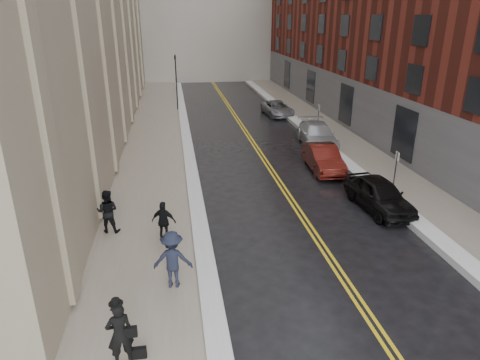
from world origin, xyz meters
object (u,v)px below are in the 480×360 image
object	(u,v)px
car_black	(379,194)
pedestrian_c	(164,221)
car_silver_near	(317,135)
pedestrian_main	(120,334)
pedestrian_b	(173,259)
car_maroon	(323,158)
car_silver_far	(277,108)
pedestrian_a	(108,211)

from	to	relation	value
car_black	pedestrian_c	size ratio (longest dim) A/B	2.64
car_silver_near	pedestrian_main	bearing A→B (deg)	-115.05
pedestrian_c	pedestrian_b	bearing A→B (deg)	113.54
car_maroon	car_silver_far	world-z (taller)	car_maroon
pedestrian_main	pedestrian_c	xyz separation A→B (m)	(1.05, 6.38, -0.09)
car_silver_far	car_silver_near	bearing A→B (deg)	-91.83
car_maroon	car_silver_near	xyz separation A→B (m)	(1.29, 4.91, 0.04)
pedestrian_a	car_maroon	bearing A→B (deg)	-141.72
car_maroon	car_silver_far	bearing A→B (deg)	89.92
pedestrian_main	pedestrian_c	world-z (taller)	pedestrian_main
car_silver_near	pedestrian_main	size ratio (longest dim) A/B	2.91
pedestrian_a	pedestrian_main	bearing A→B (deg)	109.14
car_silver_far	pedestrian_b	xyz separation A→B (m)	(-9.67, -25.27, 0.51)
pedestrian_main	pedestrian_c	bearing A→B (deg)	-116.31
car_silver_far	pedestrian_a	xyz separation A→B (m)	(-12.28, -21.00, 0.44)
car_black	pedestrian_c	xyz separation A→B (m)	(-9.92, -1.72, 0.23)
car_silver_near	car_silver_far	distance (m)	9.89
pedestrian_c	pedestrian_main	bearing A→B (deg)	98.49
pedestrian_a	pedestrian_c	world-z (taller)	pedestrian_a
pedestrian_b	pedestrian_main	bearing A→B (deg)	74.24
car_black	car_silver_near	distance (m)	10.54
car_silver_near	pedestrian_b	world-z (taller)	pedestrian_b
car_silver_far	car_maroon	bearing A→B (deg)	-97.69
car_maroon	car_silver_far	size ratio (longest dim) A/B	0.99
car_maroon	pedestrian_c	size ratio (longest dim) A/B	2.71
car_silver_near	pedestrian_main	world-z (taller)	pedestrian_main
car_maroon	pedestrian_a	distance (m)	13.02
pedestrian_b	pedestrian_c	bearing A→B (deg)	-77.21
car_silver_far	pedestrian_a	size ratio (longest dim) A/B	2.48
car_maroon	pedestrian_main	size ratio (longest dim) A/B	2.44
car_maroon	car_silver_near	distance (m)	5.07
pedestrian_main	pedestrian_a	size ratio (longest dim) A/B	1.01
car_silver_near	pedestrian_main	distance (m)	21.89
pedestrian_main	pedestrian_b	xyz separation A→B (m)	(1.37, 3.24, 0.07)
car_silver_near	pedestrian_c	size ratio (longest dim) A/B	3.23
pedestrian_main	pedestrian_b	world-z (taller)	pedestrian_b
pedestrian_c	car_black	bearing A→B (deg)	-152.29
car_silver_near	car_black	bearing A→B (deg)	-86.18
car_black	pedestrian_c	bearing A→B (deg)	-174.38
pedestrian_b	pedestrian_c	xyz separation A→B (m)	(-0.31, 3.15, -0.16)
car_black	pedestrian_a	bearing A→B (deg)	178.58
car_silver_far	pedestrian_b	distance (m)	27.06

